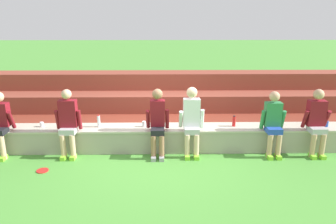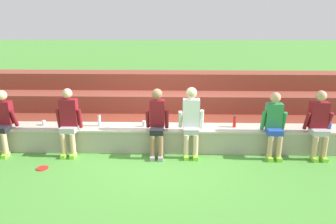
{
  "view_description": "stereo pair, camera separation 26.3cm",
  "coord_description": "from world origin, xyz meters",
  "px_view_note": "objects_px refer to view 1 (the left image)",
  "views": [
    {
      "loc": [
        0.12,
        -6.21,
        2.81
      ],
      "look_at": [
        0.22,
        0.29,
        0.87
      ],
      "focal_mm": 33.17,
      "sensor_mm": 36.0,
      "label": 1
    },
    {
      "loc": [
        0.38,
        -6.21,
        2.81
      ],
      "look_at": [
        0.22,
        0.29,
        0.87
      ],
      "focal_mm": 33.17,
      "sensor_mm": 36.0,
      "label": 2
    }
  ],
  "objects_px": {
    "plastic_cup_middle": "(326,124)",
    "plastic_cup_right_end": "(42,124)",
    "person_far_left": "(0,122)",
    "person_left_of_center": "(68,121)",
    "person_right_of_center": "(192,119)",
    "person_center": "(158,121)",
    "water_bottle_near_right": "(234,121)",
    "plastic_cup_left_end": "(144,124)",
    "person_rightmost_edge": "(317,120)",
    "frisbee": "(43,171)",
    "person_far_right": "(273,122)",
    "water_bottle_mid_left": "(99,121)"
  },
  "relations": [
    {
      "from": "person_right_of_center",
      "to": "plastic_cup_middle",
      "type": "distance_m",
      "value": 3.05
    },
    {
      "from": "plastic_cup_right_end",
      "to": "water_bottle_mid_left",
      "type": "bearing_deg",
      "value": -1.21
    },
    {
      "from": "person_rightmost_edge",
      "to": "plastic_cup_left_end",
      "type": "height_order",
      "value": "person_rightmost_edge"
    },
    {
      "from": "person_far_left",
      "to": "person_left_of_center",
      "type": "height_order",
      "value": "person_left_of_center"
    },
    {
      "from": "person_far_left",
      "to": "person_rightmost_edge",
      "type": "xyz_separation_m",
      "value": [
        6.69,
        -0.04,
        0.03
      ]
    },
    {
      "from": "frisbee",
      "to": "water_bottle_mid_left",
      "type": "bearing_deg",
      "value": 49.45
    },
    {
      "from": "person_far_right",
      "to": "plastic_cup_middle",
      "type": "height_order",
      "value": "person_far_right"
    },
    {
      "from": "person_far_left",
      "to": "plastic_cup_left_end",
      "type": "bearing_deg",
      "value": 5.76
    },
    {
      "from": "person_right_of_center",
      "to": "plastic_cup_left_end",
      "type": "height_order",
      "value": "person_right_of_center"
    },
    {
      "from": "person_rightmost_edge",
      "to": "plastic_cup_right_end",
      "type": "bearing_deg",
      "value": 176.46
    },
    {
      "from": "person_rightmost_edge",
      "to": "water_bottle_near_right",
      "type": "distance_m",
      "value": 1.72
    },
    {
      "from": "plastic_cup_left_end",
      "to": "plastic_cup_right_end",
      "type": "xyz_separation_m",
      "value": [
        -2.27,
        0.03,
        -0.01
      ]
    },
    {
      "from": "person_rightmost_edge",
      "to": "person_far_left",
      "type": "bearing_deg",
      "value": 179.68
    },
    {
      "from": "person_far_left",
      "to": "person_center",
      "type": "xyz_separation_m",
      "value": [
        3.31,
        -0.03,
        0.02
      ]
    },
    {
      "from": "person_left_of_center",
      "to": "water_bottle_near_right",
      "type": "height_order",
      "value": "person_left_of_center"
    },
    {
      "from": "person_far_left",
      "to": "plastic_cup_middle",
      "type": "distance_m",
      "value": 7.07
    },
    {
      "from": "person_far_right",
      "to": "person_right_of_center",
      "type": "bearing_deg",
      "value": 179.58
    },
    {
      "from": "plastic_cup_left_end",
      "to": "water_bottle_near_right",
      "type": "bearing_deg",
      "value": 0.06
    },
    {
      "from": "frisbee",
      "to": "person_center",
      "type": "bearing_deg",
      "value": 18.38
    },
    {
      "from": "water_bottle_near_right",
      "to": "person_center",
      "type": "bearing_deg",
      "value": -168.94
    },
    {
      "from": "plastic_cup_middle",
      "to": "plastic_cup_right_end",
      "type": "height_order",
      "value": "plastic_cup_middle"
    },
    {
      "from": "person_center",
      "to": "water_bottle_near_right",
      "type": "xyz_separation_m",
      "value": [
        1.7,
        0.33,
        -0.13
      ]
    },
    {
      "from": "person_left_of_center",
      "to": "water_bottle_mid_left",
      "type": "height_order",
      "value": "person_left_of_center"
    },
    {
      "from": "person_right_of_center",
      "to": "water_bottle_near_right",
      "type": "xyz_separation_m",
      "value": [
        0.98,
        0.34,
        -0.16
      ]
    },
    {
      "from": "water_bottle_near_right",
      "to": "frisbee",
      "type": "distance_m",
      "value": 4.11
    },
    {
      "from": "person_far_left",
      "to": "water_bottle_near_right",
      "type": "bearing_deg",
      "value": 3.49
    },
    {
      "from": "person_rightmost_edge",
      "to": "frisbee",
      "type": "distance_m",
      "value": 5.69
    },
    {
      "from": "person_far_left",
      "to": "plastic_cup_middle",
      "type": "relative_size",
      "value": 10.78
    },
    {
      "from": "person_far_left",
      "to": "person_right_of_center",
      "type": "xyz_separation_m",
      "value": [
        4.03,
        -0.03,
        0.06
      ]
    },
    {
      "from": "person_center",
      "to": "plastic_cup_right_end",
      "type": "bearing_deg",
      "value": 172.11
    },
    {
      "from": "person_far_left",
      "to": "plastic_cup_left_end",
      "type": "height_order",
      "value": "person_far_left"
    },
    {
      "from": "person_far_right",
      "to": "frisbee",
      "type": "xyz_separation_m",
      "value": [
        -4.67,
        -0.72,
        -0.74
      ]
    },
    {
      "from": "person_right_of_center",
      "to": "person_far_right",
      "type": "distance_m",
      "value": 1.73
    },
    {
      "from": "water_bottle_near_right",
      "to": "person_right_of_center",
      "type": "bearing_deg",
      "value": -160.94
    },
    {
      "from": "person_left_of_center",
      "to": "person_far_right",
      "type": "bearing_deg",
      "value": -0.18
    },
    {
      "from": "person_center",
      "to": "person_rightmost_edge",
      "type": "distance_m",
      "value": 3.37
    },
    {
      "from": "water_bottle_mid_left",
      "to": "plastic_cup_right_end",
      "type": "bearing_deg",
      "value": 178.79
    },
    {
      "from": "person_left_of_center",
      "to": "person_rightmost_edge",
      "type": "xyz_separation_m",
      "value": [
        5.25,
        -0.01,
        -0.0
      ]
    },
    {
      "from": "person_far_left",
      "to": "plastic_cup_left_end",
      "type": "relative_size",
      "value": 10.99
    },
    {
      "from": "water_bottle_mid_left",
      "to": "plastic_cup_middle",
      "type": "distance_m",
      "value": 5.06
    },
    {
      "from": "plastic_cup_middle",
      "to": "plastic_cup_left_end",
      "type": "bearing_deg",
      "value": 179.18
    },
    {
      "from": "person_center",
      "to": "plastic_cup_middle",
      "type": "relative_size",
      "value": 11.22
    },
    {
      "from": "person_far_left",
      "to": "water_bottle_mid_left",
      "type": "bearing_deg",
      "value": 8.62
    },
    {
      "from": "person_center",
      "to": "plastic_cup_middle",
      "type": "bearing_deg",
      "value": 4.15
    },
    {
      "from": "person_rightmost_edge",
      "to": "frisbee",
      "type": "relative_size",
      "value": 6.31
    },
    {
      "from": "person_rightmost_edge",
      "to": "water_bottle_mid_left",
      "type": "bearing_deg",
      "value": 175.83
    },
    {
      "from": "person_center",
      "to": "person_rightmost_edge",
      "type": "xyz_separation_m",
      "value": [
        3.37,
        -0.01,
        0.0
      ]
    },
    {
      "from": "person_rightmost_edge",
      "to": "water_bottle_mid_left",
      "type": "relative_size",
      "value": 5.13
    },
    {
      "from": "person_center",
      "to": "person_far_right",
      "type": "xyz_separation_m",
      "value": [
        2.45,
        -0.02,
        -0.02
      ]
    },
    {
      "from": "person_right_of_center",
      "to": "water_bottle_near_right",
      "type": "bearing_deg",
      "value": 19.06
    }
  ]
}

